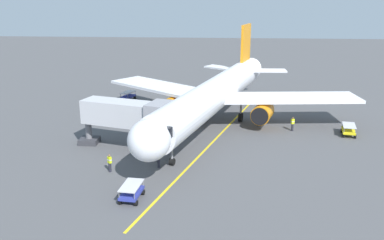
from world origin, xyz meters
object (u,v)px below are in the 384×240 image
ground_crew_marshaller (110,163)px  baggage_cart_portside (128,96)px  ground_crew_loader (293,124)px  jet_bridge (133,116)px  tug_near_nose (137,110)px  baggage_cart_starboard_side (349,130)px  ground_crew_wing_walker (159,159)px  airplane (215,94)px  baggage_cart_rear_apron (132,192)px

ground_crew_marshaller → baggage_cart_portside: bearing=-80.7°
ground_crew_loader → ground_crew_marshaller: bearing=36.2°
jet_bridge → tug_near_nose: bearing=-79.7°
ground_crew_loader → baggage_cart_portside: (23.23, -13.76, -0.23)m
baggage_cart_portside → baggage_cart_starboard_side: (-29.51, 14.98, 0.00)m
jet_bridge → ground_crew_wing_walker: bearing=125.8°
ground_crew_wing_walker → baggage_cart_portside: size_ratio=0.59×
jet_bridge → ground_crew_loader: jet_bridge is taller
baggage_cart_starboard_side → baggage_cart_portside: bearing=-26.9°
airplane → baggage_cart_starboard_side: airplane is taller
tug_near_nose → baggage_cart_starboard_side: 27.06m
baggage_cart_rear_apron → jet_bridge: bearing=-79.3°
ground_crew_marshaller → ground_crew_wing_walker: same height
tug_near_nose → jet_bridge: bearing=100.3°
ground_crew_marshaller → tug_near_nose: ground_crew_marshaller is taller
ground_crew_marshaller → baggage_cart_starboard_side: size_ratio=0.61×
airplane → baggage_cart_rear_apron: airplane is taller
tug_near_nose → baggage_cart_rear_apron: (-4.48, 24.13, -0.05)m
ground_crew_marshaller → baggage_cart_starboard_side: ground_crew_marshaller is taller
jet_bridge → baggage_cart_portside: bearing=-75.5°
baggage_cart_starboard_side → baggage_cart_rear_apron: same height
ground_crew_wing_walker → ground_crew_loader: bearing=-139.3°
jet_bridge → baggage_cart_rear_apron: bearing=100.7°
ground_crew_marshaller → baggage_cart_starboard_side: (-25.00, -12.48, -0.23)m
baggage_cart_portside → tug_near_nose: bearing=110.6°
ground_crew_wing_walker → baggage_cart_starboard_side: bearing=-151.7°
airplane → ground_crew_loader: airplane is taller
ground_crew_marshaller → baggage_cart_rear_apron: bearing=121.3°
ground_crew_marshaller → ground_crew_wing_walker: (-4.36, -1.35, 0.00)m
airplane → baggage_cart_starboard_side: bearing=169.9°
ground_crew_loader → baggage_cart_starboard_side: 6.40m
airplane → baggage_cart_starboard_side: 16.23m
jet_bridge → baggage_cart_starboard_side: bearing=-164.6°
ground_crew_loader → baggage_cart_starboard_side: (-6.28, 1.21, -0.23)m
ground_crew_wing_walker → baggage_cart_rear_apron: size_ratio=0.63×
ground_crew_marshaller → ground_crew_wing_walker: size_ratio=1.00×
ground_crew_loader → baggage_cart_portside: bearing=-30.7°
baggage_cart_starboard_side → baggage_cart_rear_apron: bearing=39.1°
baggage_cart_starboard_side → baggage_cart_rear_apron: (21.81, 17.72, 0.00)m
airplane → baggage_cart_portside: bearing=-41.3°
tug_near_nose → baggage_cart_rear_apron: bearing=100.5°
ground_crew_wing_walker → ground_crew_loader: (-14.36, -12.34, 0.00)m
baggage_cart_portside → baggage_cart_rear_apron: size_ratio=1.06×
jet_bridge → ground_crew_wing_walker: (-3.28, 4.55, -2.88)m
ground_crew_marshaller → baggage_cart_portside: size_ratio=0.59×
jet_bridge → baggage_cart_rear_apron: jet_bridge is taller
ground_crew_wing_walker → baggage_cart_portside: ground_crew_wing_walker is taller
ground_crew_wing_walker → baggage_cart_portside: (8.87, -26.10, -0.23)m
airplane → tug_near_nose: size_ratio=14.45×
ground_crew_wing_walker → tug_near_nose: 18.43m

